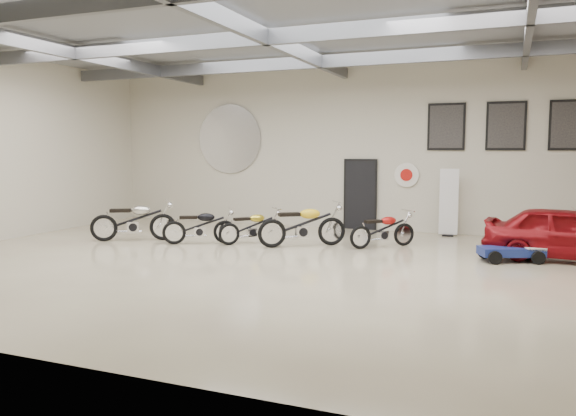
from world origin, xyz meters
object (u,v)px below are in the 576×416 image
at_px(vintage_car, 568,234).
at_px(motorcycle_gold, 251,226).
at_px(motorcycle_black, 200,225).
at_px(motorcycle_yellow, 302,224).
at_px(motorcycle_silver, 133,220).
at_px(banner_stand, 449,203).
at_px(go_kart, 517,248).
at_px(motorcycle_red, 383,229).

bearing_deg(vintage_car, motorcycle_gold, 99.45).
xyz_separation_m(motorcycle_black, motorcycle_yellow, (2.62, 0.62, 0.09)).
xyz_separation_m(motorcycle_silver, vintage_car, (10.60, 1.36, 0.02)).
distance_m(banner_stand, vintage_car, 3.87).
bearing_deg(motorcycle_silver, motorcycle_yellow, -18.74).
bearing_deg(motorcycle_silver, motorcycle_gold, -14.98).
height_order(motorcycle_silver, motorcycle_yellow, motorcycle_yellow).
bearing_deg(banner_stand, go_kart, -66.37).
relative_size(motorcycle_silver, vintage_car, 0.63).
bearing_deg(banner_stand, vintage_car, -48.83).
bearing_deg(vintage_car, go_kart, 123.61).
relative_size(motorcycle_yellow, motorcycle_red, 1.24).
bearing_deg(motorcycle_gold, motorcycle_black, 158.45).
xyz_separation_m(motorcycle_yellow, motorcycle_red, (1.92, 0.64, -0.11)).
distance_m(banner_stand, motorcycle_silver, 8.75).
height_order(motorcycle_red, go_kart, motorcycle_red).
xyz_separation_m(motorcycle_yellow, vintage_car, (6.08, 0.52, 0.02)).
height_order(banner_stand, go_kart, banner_stand).
bearing_deg(motorcycle_yellow, motorcycle_gold, 146.84).
bearing_deg(motorcycle_gold, banner_stand, -12.43).
bearing_deg(motorcycle_gold, motorcycle_red, -35.24).
height_order(motorcycle_yellow, motorcycle_red, motorcycle_yellow).
bearing_deg(motorcycle_black, go_kart, -23.28).
height_order(banner_stand, motorcycle_silver, banner_stand).
xyz_separation_m(motorcycle_red, go_kart, (3.14, -0.67, -0.17)).
relative_size(motorcycle_silver, go_kart, 1.35).
distance_m(motorcycle_gold, vintage_car, 7.50).
xyz_separation_m(motorcycle_gold, go_kart, (6.45, 0.01, -0.16)).
distance_m(go_kart, vintage_car, 1.20).
height_order(motorcycle_silver, motorcycle_gold, motorcycle_silver).
bearing_deg(motorcycle_gold, motorcycle_silver, 147.46).
relative_size(banner_stand, vintage_car, 0.54).
height_order(motorcycle_black, motorcycle_gold, motorcycle_black).
distance_m(motorcycle_black, vintage_car, 8.77).
height_order(banner_stand, motorcycle_red, banner_stand).
xyz_separation_m(motorcycle_black, go_kart, (7.67, 0.58, -0.19)).
xyz_separation_m(banner_stand, motorcycle_black, (-5.87, -3.76, -0.46)).
distance_m(motorcycle_black, motorcycle_gold, 1.35).
xyz_separation_m(motorcycle_black, vintage_car, (8.69, 1.14, 0.11)).
bearing_deg(go_kart, banner_stand, 97.57).
bearing_deg(go_kart, vintage_car, 6.47).
distance_m(motorcycle_silver, go_kart, 9.62).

